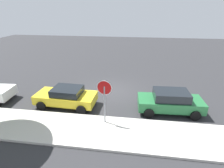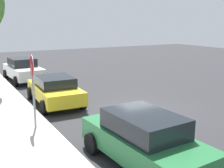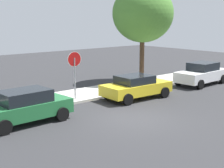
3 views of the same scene
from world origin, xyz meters
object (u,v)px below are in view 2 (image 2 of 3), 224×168
object	(u,v)px
stop_sign	(33,79)
parked_car_white	(23,70)
parked_car_green	(144,139)
parked_car_yellow	(55,90)

from	to	relation	value
stop_sign	parked_car_white	distance (m)	9.77
parked_car_green	stop_sign	bearing A→B (deg)	25.68
parked_car_yellow	parked_car_green	distance (m)	7.08
stop_sign	parked_car_yellow	bearing A→B (deg)	-30.03
stop_sign	parked_car_green	size ratio (longest dim) A/B	0.67
stop_sign	parked_car_yellow	distance (m)	3.75
stop_sign	parked_car_white	size ratio (longest dim) A/B	0.65
parked_car_yellow	parked_car_white	size ratio (longest dim) A/B	0.98
stop_sign	parked_car_white	world-z (taller)	stop_sign
parked_car_green	parked_car_yellow	bearing A→B (deg)	1.31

